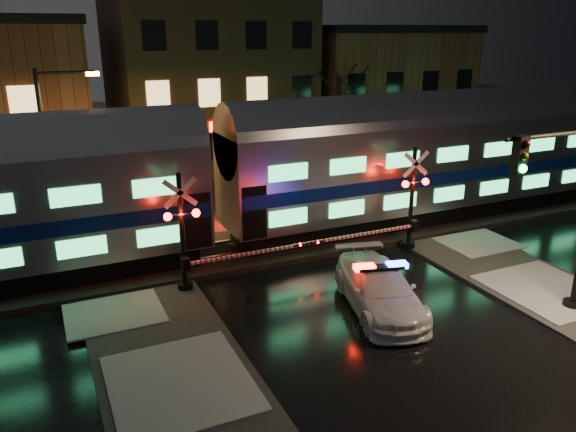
% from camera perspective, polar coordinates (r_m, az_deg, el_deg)
% --- Properties ---
extents(ground, '(120.00, 120.00, 0.00)m').
position_cam_1_polar(ground, '(19.87, 5.50, -7.77)').
color(ground, black).
rests_on(ground, ground).
extents(ballast, '(90.00, 4.20, 0.24)m').
position_cam_1_polar(ballast, '(23.90, -0.44, -2.70)').
color(ballast, black).
rests_on(ballast, ground).
extents(building_mid, '(12.00, 11.00, 11.50)m').
position_cam_1_polar(building_mid, '(39.56, -8.42, 13.93)').
color(building_mid, brown).
rests_on(building_mid, ground).
extents(building_right, '(12.00, 10.00, 8.50)m').
position_cam_1_polar(building_right, '(44.67, 8.46, 12.50)').
color(building_right, brown).
rests_on(building_right, ground).
extents(train, '(51.00, 3.12, 5.92)m').
position_cam_1_polar(train, '(21.91, -7.62, 4.12)').
color(train, black).
rests_on(train, ballast).
extents(police_car, '(3.20, 5.36, 1.62)m').
position_cam_1_polar(police_car, '(18.62, 9.28, -7.31)').
color(police_car, white).
rests_on(police_car, ground).
extents(crossing_signal_right, '(6.12, 0.67, 4.33)m').
position_cam_1_polar(crossing_signal_right, '(23.16, 11.81, 0.58)').
color(crossing_signal_right, black).
rests_on(crossing_signal_right, ground).
extents(crossing_signal_left, '(6.03, 0.67, 4.27)m').
position_cam_1_polar(crossing_signal_left, '(19.52, -9.59, -2.77)').
color(crossing_signal_left, black).
rests_on(crossing_signal_left, ground).
extents(traffic_light, '(4.11, 0.72, 6.35)m').
position_cam_1_polar(traffic_light, '(18.90, 26.46, -0.06)').
color(traffic_light, black).
rests_on(traffic_light, ground).
extents(streetlight, '(2.45, 0.26, 7.32)m').
position_cam_1_polar(streetlight, '(24.78, -22.83, 6.49)').
color(streetlight, black).
rests_on(streetlight, ground).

